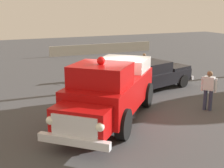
{
  "coord_description": "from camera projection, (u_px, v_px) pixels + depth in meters",
  "views": [
    {
      "loc": [
        5.06,
        10.61,
        4.26
      ],
      "look_at": [
        0.59,
        0.44,
        1.35
      ],
      "focal_mm": 48.22,
      "sensor_mm": 36.0,
      "label": 1
    }
  ],
  "objects": [
    {
      "name": "lawn_chair_near_truck",
      "position": [
        144.0,
        64.0,
        19.42
      ],
      "size": [
        0.53,
        0.51,
        1.02
      ],
      "color": "#B7BABF",
      "rests_on": "ground"
    },
    {
      "name": "vintage_fire_truck",
      "position": [
        110.0,
        89.0,
        11.31
      ],
      "size": [
        5.63,
        5.84,
        2.59
      ],
      "color": "black",
      "rests_on": "ground"
    },
    {
      "name": "ground_plane",
      "position": [
        121.0,
        112.0,
        12.44
      ],
      "size": [
        60.0,
        60.0,
        0.0
      ],
      "primitive_type": "plane",
      "color": "#424244"
    },
    {
      "name": "spectator_standing",
      "position": [
        209.0,
        88.0,
        12.39
      ],
      "size": [
        0.46,
        0.57,
        1.68
      ],
      "color": "#2D334C",
      "rests_on": "ground"
    },
    {
      "name": "classic_hot_rod",
      "position": [
        154.0,
        75.0,
        15.77
      ],
      "size": [
        4.7,
        2.97,
        1.46
      ],
      "color": "black",
      "rests_on": "ground"
    },
    {
      "name": "lawn_chair_by_car",
      "position": [
        84.0,
        71.0,
        17.33
      ],
      "size": [
        0.69,
        0.69,
        1.02
      ],
      "color": "#B7BABF",
      "rests_on": "ground"
    },
    {
      "name": "spectator_seated",
      "position": [
        145.0,
        63.0,
        19.27
      ],
      "size": [
        0.41,
        0.55,
        1.29
      ],
      "color": "#383842",
      "rests_on": "ground"
    },
    {
      "name": "background_fence",
      "position": [
        103.0,
        49.0,
        27.34
      ],
      "size": [
        9.75,
        0.12,
        0.9
      ],
      "color": "#A8A393",
      "rests_on": "ground"
    }
  ]
}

